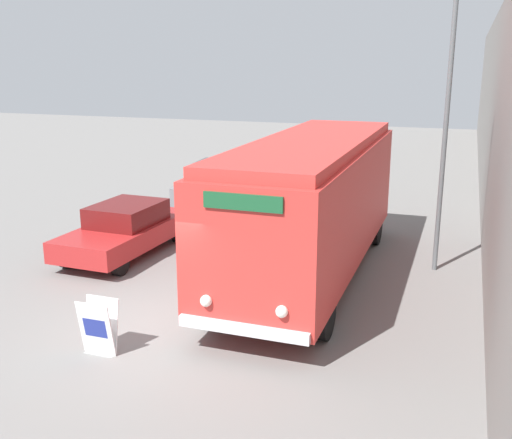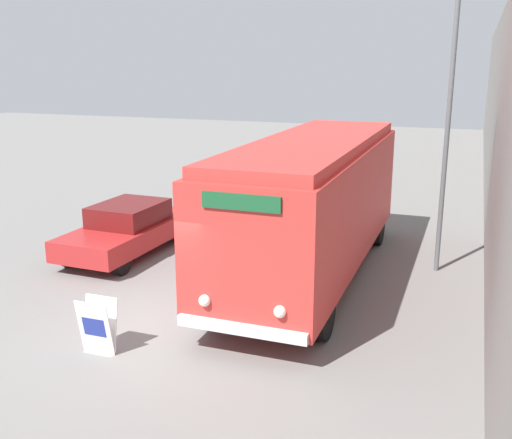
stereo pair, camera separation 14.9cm
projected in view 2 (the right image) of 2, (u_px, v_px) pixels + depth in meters
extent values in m
plane|color=slate|center=(162.00, 330.00, 12.04)|extent=(80.00, 80.00, 0.00)
cube|color=gray|center=(500.00, 122.00, 18.13)|extent=(0.30, 60.00, 6.89)
cylinder|color=black|center=(216.00, 297.00, 12.29)|extent=(0.28, 1.07, 1.07)
cylinder|color=black|center=(323.00, 313.00, 11.53)|extent=(0.28, 1.07, 1.07)
cylinder|color=black|center=(303.00, 220.00, 18.26)|extent=(0.28, 1.07, 1.07)
cylinder|color=black|center=(378.00, 226.00, 17.51)|extent=(0.28, 1.07, 1.07)
cube|color=red|center=(312.00, 204.00, 14.55)|extent=(2.58, 9.39, 2.67)
cube|color=red|center=(314.00, 144.00, 14.18)|extent=(2.37, 9.01, 0.24)
cube|color=silver|center=(241.00, 329.00, 10.56)|extent=(2.45, 0.12, 0.20)
sphere|color=white|center=(205.00, 301.00, 10.71)|extent=(0.22, 0.22, 0.22)
sphere|color=white|center=(280.00, 312.00, 10.24)|extent=(0.22, 0.22, 0.22)
cube|color=#19512D|center=(241.00, 202.00, 10.00)|extent=(1.42, 0.06, 0.28)
cube|color=gray|center=(100.00, 352.00, 11.11)|extent=(0.61, 0.23, 0.01)
cube|color=white|center=(95.00, 328.00, 10.89)|extent=(0.67, 0.21, 1.06)
cube|color=white|center=(101.00, 324.00, 11.06)|extent=(0.67, 0.21, 1.06)
cube|color=navy|center=(94.00, 327.00, 10.87)|extent=(0.47, 0.07, 0.37)
cylinder|color=#595E60|center=(447.00, 140.00, 14.58)|extent=(0.12, 0.12, 6.72)
cylinder|color=black|center=(69.00, 256.00, 15.64)|extent=(0.22, 0.61, 0.61)
cylinder|color=black|center=(121.00, 263.00, 15.06)|extent=(0.22, 0.61, 0.61)
cylinder|color=black|center=(134.00, 226.00, 18.40)|extent=(0.22, 0.61, 0.61)
cylinder|color=black|center=(181.00, 232.00, 17.82)|extent=(0.22, 0.61, 0.61)
cube|color=#A52323|center=(128.00, 233.00, 16.66)|extent=(2.02, 4.53, 0.55)
cube|color=#5B1313|center=(129.00, 213.00, 16.62)|extent=(1.66, 2.06, 0.56)
cylinder|color=black|center=(184.00, 203.00, 21.33)|extent=(0.22, 0.65, 0.65)
cylinder|color=black|center=(229.00, 206.00, 20.91)|extent=(0.22, 0.65, 0.65)
cylinder|color=black|center=(213.00, 185.00, 24.25)|extent=(0.22, 0.65, 0.65)
cylinder|color=black|center=(253.00, 188.00, 23.82)|extent=(0.22, 0.65, 0.65)
cube|color=slate|center=(220.00, 186.00, 22.49)|extent=(2.31, 4.68, 0.65)
cube|color=#3F4043|center=(221.00, 170.00, 22.44)|extent=(1.81, 2.17, 0.57)
cylinder|color=black|center=(249.00, 168.00, 27.97)|extent=(0.22, 0.69, 0.69)
cylinder|color=black|center=(281.00, 170.00, 27.46)|extent=(0.22, 0.69, 0.69)
cylinder|color=black|center=(270.00, 158.00, 30.90)|extent=(0.22, 0.69, 0.69)
cylinder|color=black|center=(300.00, 160.00, 30.39)|extent=(0.22, 0.69, 0.69)
cube|color=#B7B7BC|center=(275.00, 158.00, 29.11)|extent=(1.93, 4.64, 0.56)
cube|color=slate|center=(276.00, 147.00, 29.08)|extent=(1.61, 2.10, 0.46)
cylinder|color=black|center=(292.00, 151.00, 33.23)|extent=(0.22, 0.65, 0.65)
cylinder|color=black|center=(321.00, 153.00, 32.70)|extent=(0.22, 0.65, 0.65)
cylinder|color=black|center=(305.00, 145.00, 35.77)|extent=(0.22, 0.65, 0.65)
cylinder|color=black|center=(332.00, 146.00, 35.24)|extent=(0.22, 0.65, 0.65)
cube|color=#2D6642|center=(313.00, 143.00, 34.15)|extent=(1.97, 4.21, 0.68)
cube|color=#193824|center=(313.00, 132.00, 34.09)|extent=(1.65, 1.91, 0.51)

